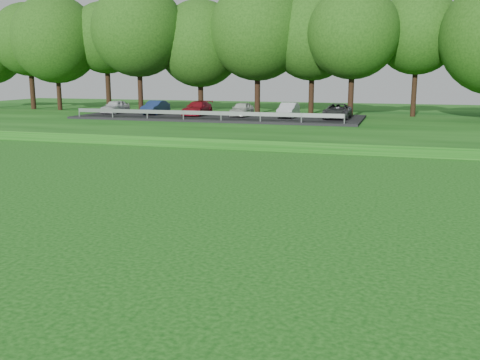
# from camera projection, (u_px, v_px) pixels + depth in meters

# --- Properties ---
(parking_lot) EXTENTS (24.00, 9.00, 1.38)m
(parking_lot) POSITION_uv_depth(u_px,v_px,m) (224.00, 113.00, 45.38)
(parking_lot) COLOR black
(parking_lot) RESTS_ON berm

